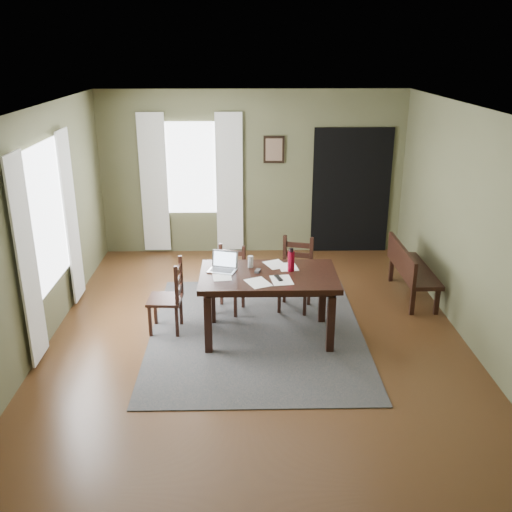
{
  "coord_description": "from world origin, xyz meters",
  "views": [
    {
      "loc": [
        -0.15,
        -6.29,
        3.35
      ],
      "look_at": [
        0.0,
        0.3,
        0.9
      ],
      "focal_mm": 40.0,
      "sensor_mm": 36.0,
      "label": 1
    }
  ],
  "objects_px": {
    "dining_table": "(269,282)",
    "chair_back_left": "(229,280)",
    "bench": "(409,267)",
    "laptop": "(223,265)",
    "chair_back_right": "(296,275)",
    "chair_end": "(169,297)",
    "water_bottle": "(291,261)"
  },
  "relations": [
    {
      "from": "chair_back_right",
      "to": "water_bottle",
      "type": "height_order",
      "value": "water_bottle"
    },
    {
      "from": "laptop",
      "to": "water_bottle",
      "type": "distance_m",
      "value": 0.81
    },
    {
      "from": "laptop",
      "to": "bench",
      "type": "bearing_deg",
      "value": 37.59
    },
    {
      "from": "laptop",
      "to": "chair_back_right",
      "type": "bearing_deg",
      "value": 51.45
    },
    {
      "from": "bench",
      "to": "chair_end",
      "type": "bearing_deg",
      "value": 106.57
    },
    {
      "from": "chair_end",
      "to": "chair_back_left",
      "type": "xyz_separation_m",
      "value": [
        0.72,
        0.58,
        -0.02
      ]
    },
    {
      "from": "chair_back_left",
      "to": "chair_back_right",
      "type": "height_order",
      "value": "chair_back_right"
    },
    {
      "from": "chair_end",
      "to": "chair_back_right",
      "type": "relative_size",
      "value": 0.96
    },
    {
      "from": "water_bottle",
      "to": "chair_back_left",
      "type": "bearing_deg",
      "value": 139.11
    },
    {
      "from": "dining_table",
      "to": "bench",
      "type": "distance_m",
      "value": 2.32
    },
    {
      "from": "laptop",
      "to": "chair_back_left",
      "type": "bearing_deg",
      "value": 101.8
    },
    {
      "from": "laptop",
      "to": "water_bottle",
      "type": "bearing_deg",
      "value": 12.94
    },
    {
      "from": "chair_end",
      "to": "bench",
      "type": "relative_size",
      "value": 0.69
    },
    {
      "from": "dining_table",
      "to": "chair_end",
      "type": "relative_size",
      "value": 1.76
    },
    {
      "from": "chair_back_left",
      "to": "bench",
      "type": "distance_m",
      "value": 2.53
    },
    {
      "from": "chair_back_left",
      "to": "bench",
      "type": "bearing_deg",
      "value": 27.4
    },
    {
      "from": "chair_back_left",
      "to": "chair_back_right",
      "type": "xyz_separation_m",
      "value": [
        0.88,
        0.05,
        0.04
      ]
    },
    {
      "from": "bench",
      "to": "laptop",
      "type": "height_order",
      "value": "laptop"
    },
    {
      "from": "chair_back_left",
      "to": "bench",
      "type": "xyz_separation_m",
      "value": [
        2.5,
        0.38,
        0.02
      ]
    },
    {
      "from": "chair_back_right",
      "to": "dining_table",
      "type": "bearing_deg",
      "value": -100.97
    },
    {
      "from": "chair_back_right",
      "to": "laptop",
      "type": "relative_size",
      "value": 2.55
    },
    {
      "from": "chair_end",
      "to": "chair_back_left",
      "type": "height_order",
      "value": "chair_end"
    },
    {
      "from": "dining_table",
      "to": "chair_end",
      "type": "distance_m",
      "value": 1.25
    },
    {
      "from": "bench",
      "to": "water_bottle",
      "type": "distance_m",
      "value": 2.09
    },
    {
      "from": "chair_back_left",
      "to": "laptop",
      "type": "xyz_separation_m",
      "value": [
        -0.05,
        -0.6,
        0.45
      ]
    },
    {
      "from": "dining_table",
      "to": "chair_back_left",
      "type": "height_order",
      "value": "chair_back_left"
    },
    {
      "from": "laptop",
      "to": "water_bottle",
      "type": "relative_size",
      "value": 1.33
    },
    {
      "from": "dining_table",
      "to": "chair_back_left",
      "type": "xyz_separation_m",
      "value": [
        -0.48,
        0.75,
        -0.29
      ]
    },
    {
      "from": "chair_end",
      "to": "chair_back_right",
      "type": "height_order",
      "value": "chair_back_right"
    },
    {
      "from": "chair_back_left",
      "to": "dining_table",
      "type": "bearing_deg",
      "value": -38.36
    },
    {
      "from": "chair_back_right",
      "to": "laptop",
      "type": "height_order",
      "value": "laptop"
    },
    {
      "from": "dining_table",
      "to": "water_bottle",
      "type": "height_order",
      "value": "water_bottle"
    }
  ]
}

